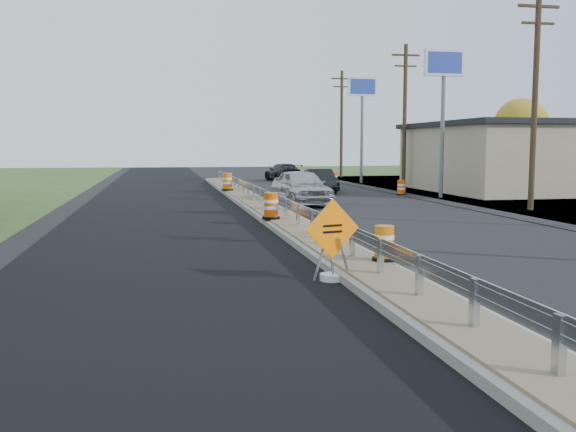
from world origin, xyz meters
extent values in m
plane|color=black|center=(0.00, 0.00, 0.00)|extent=(140.00, 140.00, 0.00)
cube|color=black|center=(-4.40, 10.00, 0.01)|extent=(7.20, 120.00, 0.01)
cube|color=gray|center=(0.00, 8.00, 0.09)|extent=(1.60, 55.00, 0.18)
cube|color=brown|center=(0.00, 8.00, 0.20)|extent=(1.25, 55.00, 0.05)
cube|color=silver|center=(0.00, -10.00, 0.58)|extent=(0.10, 0.15, 0.70)
cube|color=silver|center=(0.00, -8.00, 0.58)|extent=(0.10, 0.15, 0.70)
cube|color=silver|center=(0.00, -6.00, 0.58)|extent=(0.10, 0.15, 0.70)
cube|color=silver|center=(0.00, -4.00, 0.58)|extent=(0.10, 0.15, 0.70)
cube|color=silver|center=(0.00, -2.00, 0.58)|extent=(0.10, 0.15, 0.70)
cube|color=silver|center=(0.00, 0.00, 0.58)|extent=(0.10, 0.15, 0.70)
cube|color=silver|center=(0.00, 2.00, 0.58)|extent=(0.10, 0.15, 0.70)
cube|color=silver|center=(0.00, 4.00, 0.58)|extent=(0.10, 0.15, 0.70)
cube|color=silver|center=(0.00, 6.00, 0.58)|extent=(0.10, 0.15, 0.70)
cube|color=silver|center=(0.00, 8.00, 0.58)|extent=(0.10, 0.15, 0.70)
cube|color=silver|center=(0.00, 10.00, 0.58)|extent=(0.10, 0.15, 0.70)
cube|color=silver|center=(0.00, 12.00, 0.58)|extent=(0.10, 0.15, 0.70)
cube|color=silver|center=(0.00, 14.00, 0.58)|extent=(0.10, 0.15, 0.70)
cube|color=silver|center=(0.00, 16.00, 0.58)|extent=(0.10, 0.15, 0.70)
cube|color=silver|center=(0.00, 18.00, 0.58)|extent=(0.10, 0.15, 0.70)
cube|color=silver|center=(0.00, 20.00, 0.58)|extent=(0.10, 0.15, 0.70)
cube|color=silver|center=(0.00, 22.00, 0.58)|extent=(0.10, 0.15, 0.70)
cube|color=silver|center=(0.00, 24.00, 0.58)|extent=(0.10, 0.15, 0.70)
cube|color=silver|center=(0.00, 26.00, 0.58)|extent=(0.10, 0.15, 0.70)
cube|color=silver|center=(0.00, 28.00, 0.58)|extent=(0.10, 0.15, 0.70)
cube|color=silver|center=(0.00, 30.00, 0.58)|extent=(0.10, 0.15, 0.70)
cube|color=silver|center=(0.00, 32.00, 0.58)|extent=(0.10, 0.15, 0.70)
cube|color=silver|center=(0.00, 9.00, 0.78)|extent=(0.04, 46.00, 0.34)
cube|color=silver|center=(0.00, 9.00, 0.70)|extent=(0.06, 46.00, 0.03)
cube|color=silver|center=(0.00, 9.00, 0.86)|extent=(0.06, 46.00, 0.03)
cube|color=tan|center=(21.00, 20.00, 2.00)|extent=(18.00, 12.00, 4.00)
cube|color=black|center=(21.00, 20.00, 4.12)|extent=(18.50, 12.50, 0.30)
cube|color=black|center=(12.05, 20.00, 1.60)|extent=(0.08, 7.20, 2.20)
cylinder|color=slate|center=(10.50, 16.00, 3.40)|extent=(0.22, 0.22, 6.80)
cube|color=white|center=(10.50, 16.00, 7.20)|extent=(2.20, 0.25, 1.40)
cube|color=#263FB2|center=(10.50, 16.00, 7.20)|extent=(1.90, 0.30, 1.10)
cylinder|color=slate|center=(10.50, 30.00, 3.40)|extent=(0.22, 0.22, 6.80)
cube|color=white|center=(10.50, 30.00, 7.20)|extent=(2.20, 0.25, 1.40)
cube|color=#263FB2|center=(10.50, 30.00, 7.20)|extent=(1.90, 0.30, 1.10)
cylinder|color=#473523|center=(11.50, 9.00, 4.70)|extent=(0.26, 0.26, 9.40)
cube|color=#473523|center=(11.50, 9.00, 8.70)|extent=(1.90, 0.12, 0.12)
cube|color=#473523|center=(11.50, 9.00, 8.00)|extent=(1.50, 0.10, 0.10)
cylinder|color=#473523|center=(11.50, 24.00, 4.70)|extent=(0.26, 0.26, 9.40)
cube|color=#473523|center=(11.50, 24.00, 8.70)|extent=(1.90, 0.12, 0.12)
cube|color=#473523|center=(11.50, 24.00, 8.00)|extent=(1.50, 0.10, 0.10)
cylinder|color=#473523|center=(11.50, 39.00, 4.70)|extent=(0.26, 0.26, 9.40)
cube|color=#473523|center=(11.50, 39.00, 8.70)|extent=(1.90, 0.12, 0.12)
cube|color=#473523|center=(11.50, 39.00, 8.00)|extent=(1.50, 0.10, 0.10)
cylinder|color=#473523|center=(26.00, 34.00, 1.54)|extent=(0.36, 0.36, 3.08)
sphere|color=#B68427|center=(26.00, 34.00, 4.55)|extent=(4.62, 4.62, 4.62)
cylinder|color=white|center=(-0.90, -3.54, 0.07)|extent=(0.52, 0.52, 0.15)
cube|color=slate|center=(-1.16, -3.54, 0.47)|extent=(0.31, 0.11, 0.91)
cube|color=slate|center=(-0.64, -3.54, 0.47)|extent=(0.31, 0.11, 0.91)
cube|color=slate|center=(-0.90, -3.50, 0.47)|extent=(0.09, 0.23, 0.92)
cube|color=orange|center=(-0.90, -3.54, 1.11)|extent=(1.23, 0.33, 1.26)
cube|color=black|center=(-0.90, -3.56, 1.17)|extent=(0.44, 0.12, 0.05)
cube|color=black|center=(-0.90, -3.56, 1.04)|extent=(0.44, 0.12, 0.05)
cylinder|color=black|center=(0.55, -2.68, 0.27)|extent=(0.54, 0.54, 0.07)
cylinder|color=orange|center=(0.55, -2.68, 0.65)|extent=(0.43, 0.43, 0.76)
cylinder|color=white|center=(0.55, -2.68, 0.77)|extent=(0.45, 0.45, 0.10)
cylinder|color=white|center=(0.55, -2.68, 0.57)|extent=(0.45, 0.45, 0.10)
cylinder|color=black|center=(-0.55, 6.03, 0.27)|extent=(0.64, 0.64, 0.09)
cylinder|color=#DA5709|center=(-0.55, 6.03, 0.72)|extent=(0.51, 0.51, 0.89)
cylinder|color=white|center=(-0.55, 6.03, 0.87)|extent=(0.53, 0.53, 0.12)
cylinder|color=white|center=(-0.55, 6.03, 0.63)|extent=(0.53, 0.53, 0.12)
cylinder|color=black|center=(-0.55, 21.00, 0.28)|extent=(0.69, 0.69, 0.09)
cylinder|color=orange|center=(-0.55, 21.00, 0.76)|extent=(0.55, 0.55, 0.96)
cylinder|color=white|center=(-0.55, 21.00, 0.92)|extent=(0.57, 0.57, 0.13)
cylinder|color=white|center=(-0.55, 21.00, 0.66)|extent=(0.57, 0.57, 0.13)
cylinder|color=black|center=(9.20, 18.45, 0.04)|extent=(0.59, 0.59, 0.08)
cylinder|color=#DE4C09|center=(9.20, 18.45, 0.45)|extent=(0.47, 0.47, 0.82)
cylinder|color=white|center=(9.20, 18.45, 0.59)|extent=(0.48, 0.48, 0.11)
cylinder|color=white|center=(9.20, 18.45, 0.37)|extent=(0.48, 0.48, 0.11)
cylinder|color=black|center=(8.54, 30.46, 0.04)|extent=(0.53, 0.53, 0.07)
cylinder|color=#FF410A|center=(8.54, 30.46, 0.40)|extent=(0.42, 0.42, 0.74)
cylinder|color=white|center=(8.54, 30.46, 0.53)|extent=(0.43, 0.43, 0.10)
cylinder|color=white|center=(8.54, 30.46, 0.33)|extent=(0.43, 0.43, 0.10)
imported|color=#B1B1B6|center=(2.26, 13.70, 0.85)|extent=(2.44, 5.15, 1.70)
imported|color=black|center=(5.17, 21.65, 0.71)|extent=(1.65, 4.35, 1.42)
imported|color=black|center=(5.33, 34.42, 0.71)|extent=(2.52, 5.06, 1.41)
camera|label=1|loc=(-4.39, -16.31, 2.82)|focal=40.00mm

